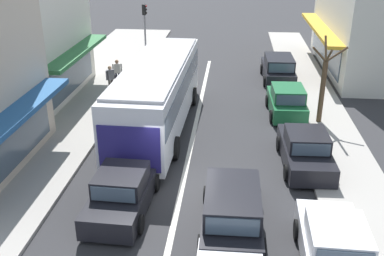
# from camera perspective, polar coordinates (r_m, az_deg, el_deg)

# --- Properties ---
(ground_plane) EXTENTS (140.00, 140.00, 0.00)m
(ground_plane) POSITION_cam_1_polar(r_m,az_deg,el_deg) (16.14, -1.52, -8.53)
(ground_plane) COLOR #2D2D30
(lane_centre_line) EXTENTS (0.20, 28.00, 0.01)m
(lane_centre_line) POSITION_cam_1_polar(r_m,az_deg,el_deg) (19.62, -0.14, -2.29)
(lane_centre_line) COLOR silver
(lane_centre_line) RESTS_ON ground
(sidewalk_left) EXTENTS (5.20, 44.00, 0.14)m
(sidewalk_left) POSITION_cam_1_polar(r_m,az_deg,el_deg) (22.96, -16.79, 0.84)
(sidewalk_left) COLOR #A39E96
(sidewalk_left) RESTS_ON ground
(kerb_right) EXTENTS (2.80, 44.00, 0.12)m
(kerb_right) POSITION_cam_1_polar(r_m,az_deg,el_deg) (21.80, 16.83, -0.43)
(kerb_right) COLOR #A39E96
(kerb_right) RESTS_ON ground
(shopfront_mid_block) EXTENTS (7.29, 8.51, 7.96)m
(shopfront_mid_block) POSITION_cam_1_polar(r_m,az_deg,el_deg) (26.18, -22.20, 11.85)
(shopfront_mid_block) COLOR silver
(shopfront_mid_block) RESTS_ON ground
(city_bus) EXTENTS (2.95, 10.92, 3.23)m
(city_bus) POSITION_cam_1_polar(r_m,az_deg,el_deg) (20.74, -4.35, 4.73)
(city_bus) COLOR silver
(city_bus) RESTS_ON ground
(sedan_queue_far_back) EXTENTS (2.02, 4.26, 1.47)m
(sedan_queue_far_back) POSITION_cam_1_polar(r_m,az_deg,el_deg) (15.27, -8.78, -7.99)
(sedan_queue_far_back) COLOR black
(sedan_queue_far_back) RESTS_ON ground
(wagon_adjacent_lane_lead) EXTENTS (1.96, 4.51, 1.58)m
(wagon_adjacent_lane_lead) POSITION_cam_1_polar(r_m,az_deg,el_deg) (14.11, 5.11, -10.28)
(wagon_adjacent_lane_lead) COLOR black
(wagon_adjacent_lane_lead) RESTS_ON ground
(parked_sedan_kerb_front) EXTENTS (1.97, 4.24, 1.47)m
(parked_sedan_kerb_front) POSITION_cam_1_polar(r_m,az_deg,el_deg) (13.26, 17.72, -14.50)
(parked_sedan_kerb_front) COLOR silver
(parked_sedan_kerb_front) RESTS_ON ground
(parked_sedan_kerb_second) EXTENTS (2.00, 4.25, 1.47)m
(parked_sedan_kerb_second) POSITION_cam_1_polar(r_m,az_deg,el_deg) (18.35, 14.19, -2.74)
(parked_sedan_kerb_second) COLOR black
(parked_sedan_kerb_second) RESTS_ON ground
(parked_hatchback_kerb_third) EXTENTS (1.92, 3.76, 1.54)m
(parked_hatchback_kerb_third) POSITION_cam_1_polar(r_m,az_deg,el_deg) (23.19, 11.93, 3.29)
(parked_hatchback_kerb_third) COLOR #1E6638
(parked_hatchback_kerb_third) RESTS_ON ground
(parked_wagon_kerb_rear) EXTENTS (2.01, 4.54, 1.58)m
(parked_wagon_kerb_rear) POSITION_cam_1_polar(r_m,az_deg,el_deg) (28.64, 10.89, 7.38)
(parked_wagon_kerb_rear) COLOR black
(parked_wagon_kerb_rear) RESTS_ON ground
(traffic_light_downstreet) EXTENTS (0.33, 0.24, 4.20)m
(traffic_light_downstreet) POSITION_cam_1_polar(r_m,az_deg,el_deg) (30.94, -6.01, 12.91)
(traffic_light_downstreet) COLOR gray
(traffic_light_downstreet) RESTS_ON ground
(street_tree_right) EXTENTS (1.62, 1.78, 4.16)m
(street_tree_right) POSITION_cam_1_polar(r_m,az_deg,el_deg) (22.07, 16.31, 5.20)
(street_tree_right) COLOR brown
(street_tree_right) RESTS_ON ground
(pedestrian_with_handbag_near) EXTENTS (0.50, 0.60, 1.63)m
(pedestrian_with_handbag_near) POSITION_cam_1_polar(r_m,az_deg,el_deg) (25.69, -10.29, 6.28)
(pedestrian_with_handbag_near) COLOR #4C4742
(pedestrian_with_handbag_near) RESTS_ON sidewalk_left
(pedestrian_browsing_midblock) EXTENTS (0.55, 0.31, 1.63)m
(pedestrian_browsing_midblock) POSITION_cam_1_polar(r_m,az_deg,el_deg) (26.83, -9.45, 7.10)
(pedestrian_browsing_midblock) COLOR #232838
(pedestrian_browsing_midblock) RESTS_ON sidewalk_left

